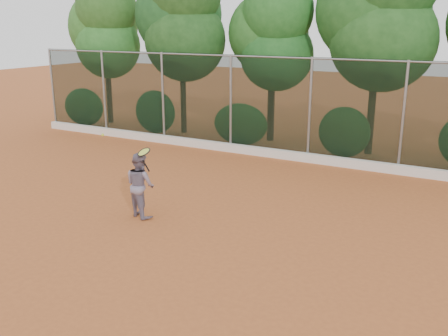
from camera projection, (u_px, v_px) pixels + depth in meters
The scene contains 7 objects.
ground at pixel (203, 232), 11.29m from camera, with size 80.00×80.00×0.00m, color #B25A2A.
concrete_curb at pixel (306, 157), 17.00m from camera, with size 24.00×0.20×0.30m, color silver.
tennis_player at pixel (140, 185), 12.02m from camera, with size 0.77×0.60×1.59m, color slate.
chainlink_fence at pixel (310, 107), 16.68m from camera, with size 24.09×0.09×3.50m.
foliage_backdrop at pixel (317, 28), 17.89m from camera, with size 23.70×3.63×7.55m.
tennis_racket at pixel (144, 154), 11.62m from camera, with size 0.42×0.40×0.59m.
tennis_ball_in_flight at pixel (103, 135), 12.76m from camera, with size 0.07×0.07×0.07m.
Camera 1 is at (5.43, -8.94, 4.52)m, focal length 40.00 mm.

